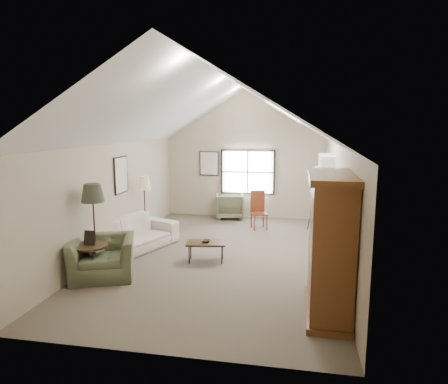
% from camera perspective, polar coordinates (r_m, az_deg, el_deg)
% --- Properties ---
extents(room_shell, '(5.01, 8.01, 4.00)m').
position_cam_1_polar(room_shell, '(8.65, -0.49, 11.44)').
color(room_shell, '#695C4B').
rests_on(room_shell, ground).
extents(window, '(1.72, 0.08, 1.42)m').
position_cam_1_polar(window, '(12.63, 3.41, 2.86)').
color(window, black).
rests_on(window, room_shell).
extents(skylight, '(0.80, 1.20, 0.52)m').
position_cam_1_polar(skylight, '(9.40, 8.54, 11.27)').
color(skylight, white).
rests_on(skylight, room_shell).
extents(wall_art, '(1.97, 3.71, 0.88)m').
position_cam_1_polar(wall_art, '(11.08, -8.14, 3.28)').
color(wall_art, black).
rests_on(wall_art, room_shell).
extents(armoire, '(0.60, 1.50, 2.20)m').
position_cam_1_polar(armoire, '(6.38, 14.94, -7.40)').
color(armoire, brown).
rests_on(armoire, ground).
extents(tv_alcove, '(0.32, 1.30, 2.10)m').
position_cam_1_polar(tv_alcove, '(10.27, 14.21, -0.68)').
color(tv_alcove, white).
rests_on(tv_alcove, ground).
extents(media_console, '(0.34, 1.18, 0.60)m').
position_cam_1_polar(media_console, '(10.45, 13.91, -5.26)').
color(media_console, '#382316').
rests_on(media_console, ground).
extents(tv_panel, '(0.05, 0.90, 0.55)m').
position_cam_1_polar(tv_panel, '(10.31, 14.04, -1.93)').
color(tv_panel, black).
rests_on(tv_panel, media_console).
extents(sofa, '(1.92, 2.85, 0.78)m').
position_cam_1_polar(sofa, '(9.53, -13.83, -6.16)').
color(sofa, beige).
rests_on(sofa, ground).
extents(armchair_near, '(1.50, 1.41, 0.78)m').
position_cam_1_polar(armchair_near, '(8.18, -17.00, -8.92)').
color(armchair_near, '#595F42').
rests_on(armchair_near, ground).
extents(armchair_far, '(0.99, 1.01, 0.79)m').
position_cam_1_polar(armchair_far, '(12.62, 0.81, -1.97)').
color(armchair_far, '#5F6748').
rests_on(armchair_far, ground).
extents(coffee_table, '(0.90, 0.59, 0.43)m').
position_cam_1_polar(coffee_table, '(8.74, -2.58, -8.52)').
color(coffee_table, '#3C2A18').
rests_on(coffee_table, ground).
extents(bowl, '(0.23, 0.23, 0.05)m').
position_cam_1_polar(bowl, '(8.67, -2.59, -7.02)').
color(bowl, '#3C2C18').
rests_on(bowl, coffee_table).
extents(side_table, '(0.86, 0.86, 0.67)m').
position_cam_1_polar(side_table, '(8.18, -18.47, -9.41)').
color(side_table, '#362816').
rests_on(side_table, ground).
extents(side_chair, '(0.54, 0.54, 1.08)m').
position_cam_1_polar(side_chair, '(11.34, 5.05, -2.61)').
color(side_chair, brown).
rests_on(side_chair, ground).
extents(tripod_lamp, '(0.71, 0.71, 1.84)m').
position_cam_1_polar(tripod_lamp, '(11.23, 13.16, -0.96)').
color(tripod_lamp, white).
rests_on(tripod_lamp, ground).
extents(dark_lamp, '(0.57, 0.57, 1.85)m').
position_cam_1_polar(dark_lamp, '(8.18, -18.01, -5.05)').
color(dark_lamp, '#26291D').
rests_on(dark_lamp, ground).
extents(tan_lamp, '(0.43, 0.43, 1.66)m').
position_cam_1_polar(tan_lamp, '(10.50, -11.24, -2.11)').
color(tan_lamp, tan).
rests_on(tan_lamp, ground).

